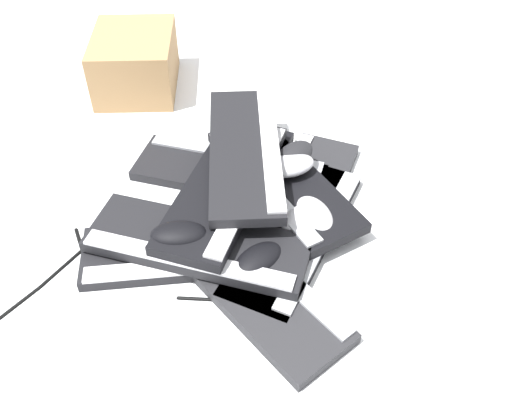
# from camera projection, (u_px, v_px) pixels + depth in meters

# --- Properties ---
(ground_plane) EXTENTS (3.20, 3.20, 0.00)m
(ground_plane) POSITION_uv_depth(u_px,v_px,m) (287.00, 234.00, 1.20)
(ground_plane) COLOR white
(keyboard_0) EXTENTS (0.46, 0.25, 0.03)m
(keyboard_0) POSITION_uv_depth(u_px,v_px,m) (301.00, 199.00, 1.26)
(keyboard_0) COLOR #232326
(keyboard_0) RESTS_ON ground
(keyboard_1) EXTENTS (0.28, 0.46, 0.03)m
(keyboard_1) POSITION_uv_depth(u_px,v_px,m) (230.00, 172.00, 1.33)
(keyboard_1) COLOR black
(keyboard_1) RESTS_ON ground
(keyboard_2) EXTENTS (0.40, 0.43, 0.03)m
(keyboard_2) POSITION_uv_depth(u_px,v_px,m) (192.00, 251.00, 1.15)
(keyboard_2) COLOR black
(keyboard_2) RESTS_ON ground
(keyboard_3) EXTENTS (0.27, 0.46, 0.03)m
(keyboard_3) POSITION_uv_depth(u_px,v_px,m) (251.00, 283.00, 1.09)
(keyboard_3) COLOR #232326
(keyboard_3) RESTS_ON ground
(keyboard_4) EXTENTS (0.46, 0.22, 0.03)m
(keyboard_4) POSITION_uv_depth(u_px,v_px,m) (297.00, 232.00, 1.19)
(keyboard_4) COLOR black
(keyboard_4) RESTS_ON ground
(keyboard_5) EXTENTS (0.46, 0.25, 0.03)m
(keyboard_5) POSITION_uv_depth(u_px,v_px,m) (229.00, 186.00, 1.25)
(keyboard_5) COLOR black
(keyboard_5) RESTS_ON keyboard_1
(keyboard_6) EXTENTS (0.28, 0.46, 0.03)m
(keyboard_6) POSITION_uv_depth(u_px,v_px,m) (197.00, 244.00, 1.13)
(keyboard_6) COLOR black
(keyboard_6) RESTS_ON keyboard_2
(keyboard_7) EXTENTS (0.46, 0.27, 0.03)m
(keyboard_7) POSITION_uv_depth(u_px,v_px,m) (225.00, 186.00, 1.21)
(keyboard_7) COLOR black
(keyboard_7) RESTS_ON keyboard_5
(keyboard_8) EXTENTS (0.32, 0.46, 0.03)m
(keyboard_8) POSITION_uv_depth(u_px,v_px,m) (281.00, 179.00, 1.27)
(keyboard_8) COLOR black
(keyboard_8) RESTS_ON keyboard_0
(keyboard_9) EXTENTS (0.44, 0.38, 0.03)m
(keyboard_9) POSITION_uv_depth(u_px,v_px,m) (246.00, 151.00, 1.24)
(keyboard_9) COLOR black
(keyboard_9) RESTS_ON keyboard_7
(mouse_0) EXTENTS (0.12, 0.13, 0.04)m
(mouse_0) POSITION_uv_depth(u_px,v_px,m) (314.00, 214.00, 1.18)
(mouse_0) COLOR silver
(mouse_0) RESTS_ON keyboard_4
(mouse_1) EXTENTS (0.13, 0.12, 0.04)m
(mouse_1) POSITION_uv_depth(u_px,v_px,m) (290.00, 165.00, 1.24)
(mouse_1) COLOR #B7B7BC
(mouse_1) RESTS_ON keyboard_8
(mouse_2) EXTENTS (0.12, 0.09, 0.04)m
(mouse_2) POSITION_uv_depth(u_px,v_px,m) (258.00, 260.00, 1.09)
(mouse_2) COLOR black
(mouse_2) RESTS_ON keyboard_3
(mouse_3) EXTENTS (0.13, 0.10, 0.04)m
(mouse_3) POSITION_uv_depth(u_px,v_px,m) (304.00, 218.00, 1.17)
(mouse_3) COLOR #B7B7BC
(mouse_3) RESTS_ON keyboard_4
(mouse_4) EXTENTS (0.12, 0.13, 0.04)m
(mouse_4) POSITION_uv_depth(u_px,v_px,m) (179.00, 234.00, 1.10)
(mouse_4) COLOR black
(mouse_4) RESTS_ON keyboard_6
(mouse_5) EXTENTS (0.11, 0.07, 0.04)m
(mouse_5) POSITION_uv_depth(u_px,v_px,m) (294.00, 155.00, 1.27)
(mouse_5) COLOR black
(mouse_5) RESTS_ON keyboard_8
(cable_0) EXTENTS (0.53, 0.29, 0.01)m
(cable_0) POSITION_uv_depth(u_px,v_px,m) (251.00, 212.00, 1.25)
(cable_0) COLOR black
(cable_0) RESTS_ON ground
(cardboard_box) EXTENTS (0.33, 0.32, 0.16)m
(cardboard_box) POSITION_uv_depth(u_px,v_px,m) (135.00, 62.00, 1.56)
(cardboard_box) COLOR #9E774C
(cardboard_box) RESTS_ON ground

